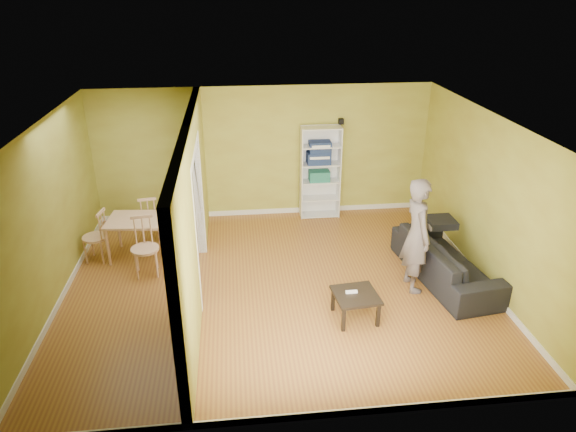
{
  "coord_description": "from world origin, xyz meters",
  "views": [
    {
      "loc": [
        -0.57,
        -6.86,
        4.37
      ],
      "look_at": [
        0.2,
        0.2,
        1.1
      ],
      "focal_mm": 32.0,
      "sensor_mm": 36.0,
      "label": 1
    }
  ],
  "objects_px": {
    "coffee_table": "(356,298)",
    "chair_near": "(145,247)",
    "dining_table": "(142,223)",
    "chair_far": "(149,218)",
    "sofa": "(447,255)",
    "bookshelf": "(320,172)",
    "person": "(418,226)",
    "chair_left": "(95,236)"
  },
  "relations": [
    {
      "from": "sofa",
      "to": "chair_left",
      "type": "xyz_separation_m",
      "value": [
        -5.67,
        1.21,
        0.04
      ]
    },
    {
      "from": "person",
      "to": "chair_left",
      "type": "xyz_separation_m",
      "value": [
        -5.06,
        1.41,
        -0.6
      ]
    },
    {
      "from": "chair_far",
      "to": "chair_near",
      "type": "bearing_deg",
      "value": 84.91
    },
    {
      "from": "sofa",
      "to": "chair_left",
      "type": "bearing_deg",
      "value": 69.96
    },
    {
      "from": "chair_near",
      "to": "dining_table",
      "type": "bearing_deg",
      "value": 93.06
    },
    {
      "from": "sofa",
      "to": "bookshelf",
      "type": "xyz_separation_m",
      "value": [
        -1.6,
        2.67,
        0.5
      ]
    },
    {
      "from": "sofa",
      "to": "coffee_table",
      "type": "height_order",
      "value": "sofa"
    },
    {
      "from": "bookshelf",
      "to": "chair_far",
      "type": "distance_m",
      "value": 3.39
    },
    {
      "from": "dining_table",
      "to": "chair_far",
      "type": "bearing_deg",
      "value": 87.25
    },
    {
      "from": "bookshelf",
      "to": "coffee_table",
      "type": "height_order",
      "value": "bookshelf"
    },
    {
      "from": "coffee_table",
      "to": "chair_far",
      "type": "xyz_separation_m",
      "value": [
        -3.19,
        2.78,
        0.11
      ]
    },
    {
      "from": "sofa",
      "to": "chair_left",
      "type": "relative_size",
      "value": 2.42
    },
    {
      "from": "person",
      "to": "sofa",
      "type": "bearing_deg",
      "value": -73.92
    },
    {
      "from": "coffee_table",
      "to": "chair_left",
      "type": "bearing_deg",
      "value": 152.04
    },
    {
      "from": "bookshelf",
      "to": "chair_left",
      "type": "bearing_deg",
      "value": -160.32
    },
    {
      "from": "person",
      "to": "chair_far",
      "type": "distance_m",
      "value": 4.77
    },
    {
      "from": "bookshelf",
      "to": "dining_table",
      "type": "height_order",
      "value": "bookshelf"
    },
    {
      "from": "coffee_table",
      "to": "chair_left",
      "type": "distance_m",
      "value": 4.52
    },
    {
      "from": "coffee_table",
      "to": "chair_near",
      "type": "bearing_deg",
      "value": 153.39
    },
    {
      "from": "person",
      "to": "coffee_table",
      "type": "bearing_deg",
      "value": 122.02
    },
    {
      "from": "sofa",
      "to": "coffee_table",
      "type": "relative_size",
      "value": 3.72
    },
    {
      "from": "bookshelf",
      "to": "chair_far",
      "type": "relative_size",
      "value": 2.04
    },
    {
      "from": "chair_far",
      "to": "bookshelf",
      "type": "bearing_deg",
      "value": -175.89
    },
    {
      "from": "person",
      "to": "chair_left",
      "type": "height_order",
      "value": "person"
    },
    {
      "from": "chair_near",
      "to": "chair_far",
      "type": "bearing_deg",
      "value": 86.47
    },
    {
      "from": "bookshelf",
      "to": "chair_left",
      "type": "height_order",
      "value": "bookshelf"
    },
    {
      "from": "sofa",
      "to": "chair_far",
      "type": "bearing_deg",
      "value": 61.02
    },
    {
      "from": "sofa",
      "to": "person",
      "type": "height_order",
      "value": "person"
    },
    {
      "from": "chair_far",
      "to": "coffee_table",
      "type": "bearing_deg",
      "value": 129.28
    },
    {
      "from": "dining_table",
      "to": "chair_far",
      "type": "relative_size",
      "value": 1.24
    },
    {
      "from": "sofa",
      "to": "chair_far",
      "type": "height_order",
      "value": "chair_far"
    },
    {
      "from": "sofa",
      "to": "dining_table",
      "type": "xyz_separation_m",
      "value": [
        -4.89,
        1.28,
        0.2
      ]
    },
    {
      "from": "chair_near",
      "to": "chair_far",
      "type": "relative_size",
      "value": 1.09
    },
    {
      "from": "person",
      "to": "bookshelf",
      "type": "relative_size",
      "value": 1.15
    },
    {
      "from": "chair_near",
      "to": "chair_far",
      "type": "distance_m",
      "value": 1.23
    },
    {
      "from": "chair_near",
      "to": "person",
      "type": "bearing_deg",
      "value": -19.45
    },
    {
      "from": "bookshelf",
      "to": "chair_left",
      "type": "relative_size",
      "value": 2.01
    },
    {
      "from": "coffee_table",
      "to": "chair_near",
      "type": "distance_m",
      "value": 3.46
    },
    {
      "from": "bookshelf",
      "to": "chair_far",
      "type": "bearing_deg",
      "value": -166.23
    },
    {
      "from": "bookshelf",
      "to": "chair_far",
      "type": "height_order",
      "value": "bookshelf"
    },
    {
      "from": "dining_table",
      "to": "chair_left",
      "type": "distance_m",
      "value": 0.8
    },
    {
      "from": "person",
      "to": "chair_far",
      "type": "height_order",
      "value": "person"
    }
  ]
}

